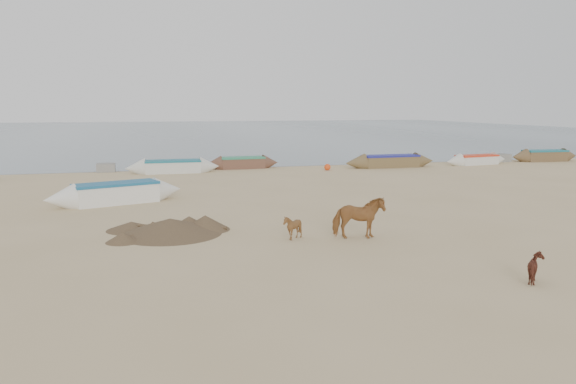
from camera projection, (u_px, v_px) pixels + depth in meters
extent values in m
plane|color=tan|center=(319.00, 239.00, 18.83)|extent=(140.00, 140.00, 0.00)
plane|color=slate|center=(169.00, 131.00, 96.99)|extent=(160.00, 160.00, 0.00)
imported|color=#996232|center=(358.00, 218.00, 18.78)|extent=(1.83, 1.12, 1.44)
imported|color=brown|center=(293.00, 227.00, 18.68)|extent=(0.81, 0.74, 0.85)
imported|color=brown|center=(537.00, 268.00, 14.12)|extent=(0.80, 0.88, 0.75)
cone|color=brown|center=(170.00, 226.00, 19.56)|extent=(4.37, 4.37, 0.54)
sphere|color=#E34615|center=(327.00, 167.00, 38.69)|extent=(0.44, 0.44, 0.44)
cube|color=gray|center=(106.00, 168.00, 37.84)|extent=(1.20, 1.10, 0.56)
cube|color=#295C30|center=(400.00, 162.00, 40.83)|extent=(1.50, 1.20, 0.64)
cube|color=slate|center=(500.00, 158.00, 44.79)|extent=(1.30, 1.20, 0.60)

